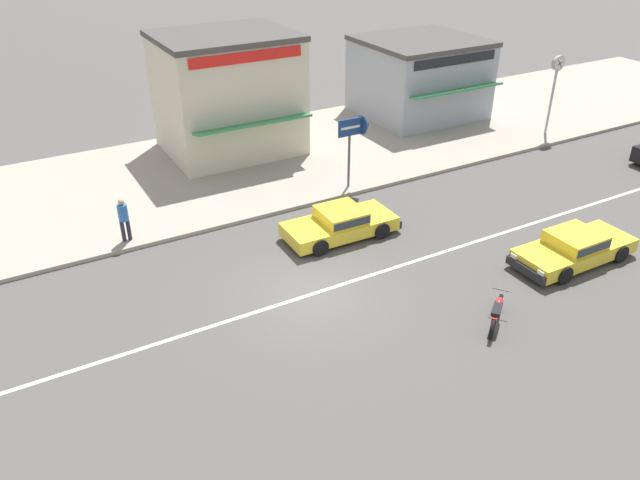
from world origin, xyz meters
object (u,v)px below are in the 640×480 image
at_px(arrow_signboard, 362,128).
at_px(pedestrian_mid_kerb, 123,217).
at_px(shopfront_corner_warung, 228,93).
at_px(motorcycle_0, 497,312).
at_px(street_clock, 556,75).
at_px(sedan_yellow_0, 341,223).
at_px(sedan_yellow_2, 574,247).
at_px(shopfront_mid_block, 419,77).

distance_m(arrow_signboard, pedestrian_mid_kerb, 9.82).
bearing_deg(shopfront_corner_warung, motorcycle_0, -84.75).
relative_size(arrow_signboard, pedestrian_mid_kerb, 1.84).
xyz_separation_m(street_clock, shopfront_corner_warung, (-14.60, 5.71, -0.23)).
xyz_separation_m(sedan_yellow_0, sedan_yellow_2, (5.87, -5.32, 0.00)).
height_order(street_clock, shopfront_corner_warung, shopfront_corner_warung).
xyz_separation_m(arrow_signboard, pedestrian_mid_kerb, (-9.70, -0.01, -1.51)).
distance_m(motorcycle_0, street_clock, 16.95).
height_order(sedan_yellow_0, motorcycle_0, sedan_yellow_0).
bearing_deg(pedestrian_mid_kerb, sedan_yellow_0, -25.05).
distance_m(sedan_yellow_0, pedestrian_mid_kerb, 7.55).
xyz_separation_m(sedan_yellow_0, arrow_signboard, (2.88, 3.20, 2.06)).
bearing_deg(arrow_signboard, shopfront_corner_warung, 116.57).
bearing_deg(motorcycle_0, pedestrian_mid_kerb, 129.28).
relative_size(pedestrian_mid_kerb, shopfront_corner_warung, 0.27).
height_order(motorcycle_0, shopfront_mid_block, shopfront_mid_block).
bearing_deg(shopfront_corner_warung, shopfront_mid_block, -0.25).
xyz_separation_m(pedestrian_mid_kerb, shopfront_mid_block, (17.35, 6.25, 1.07)).
xyz_separation_m(sedan_yellow_2, arrow_signboard, (-2.99, 8.51, 2.06)).
bearing_deg(street_clock, pedestrian_mid_kerb, -178.41).
xyz_separation_m(sedan_yellow_0, motorcycle_0, (1.21, -6.64, -0.11)).
bearing_deg(shopfront_mid_block, motorcycle_0, -120.10).
bearing_deg(motorcycle_0, shopfront_mid_block, 59.90).
distance_m(motorcycle_0, shopfront_mid_block, 18.66).
relative_size(sedan_yellow_2, shopfront_mid_block, 0.70).
height_order(motorcycle_0, pedestrian_mid_kerb, pedestrian_mid_kerb).
xyz_separation_m(sedan_yellow_2, shopfront_mid_block, (4.67, 14.76, 1.62)).
bearing_deg(sedan_yellow_2, shopfront_corner_warung, 112.51).
height_order(street_clock, arrow_signboard, street_clock).
xyz_separation_m(motorcycle_0, shopfront_mid_block, (9.32, 16.07, 1.73)).
bearing_deg(sedan_yellow_2, arrow_signboard, 109.35).
bearing_deg(arrow_signboard, motorcycle_0, -99.60).
relative_size(motorcycle_0, pedestrian_mid_kerb, 0.98).
bearing_deg(pedestrian_mid_kerb, shopfront_mid_block, 19.81).
bearing_deg(shopfront_mid_block, shopfront_corner_warung, 179.75).
bearing_deg(shopfront_corner_warung, pedestrian_mid_kerb, -136.15).
bearing_deg(pedestrian_mid_kerb, sedan_yellow_2, -33.84).
xyz_separation_m(street_clock, pedestrian_mid_kerb, (-21.15, -0.59, -1.97)).
bearing_deg(shopfront_mid_block, pedestrian_mid_kerb, -160.19).
relative_size(sedan_yellow_2, pedestrian_mid_kerb, 2.75).
xyz_separation_m(sedan_yellow_0, shopfront_corner_warung, (-0.27, 9.49, 2.28)).
relative_size(motorcycle_0, street_clock, 0.41).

